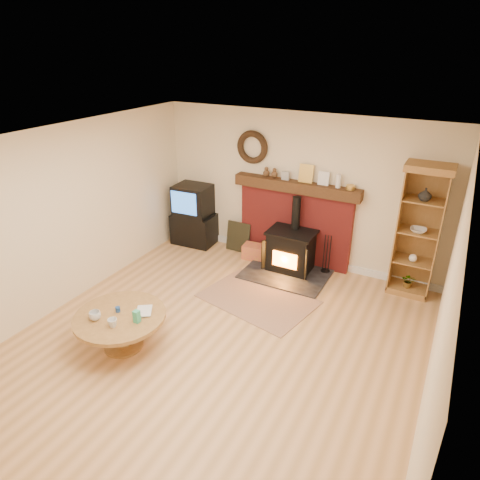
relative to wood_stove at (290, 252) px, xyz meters
The scene contains 11 objects.
ground 2.30m from the wood_stove, 92.48° to the right, with size 5.50×5.50×0.00m, color #B6834C.
room_shell 2.57m from the wood_stove, 93.05° to the right, with size 5.02×5.52×2.61m.
chimney_breast 0.60m from the wood_stove, 103.83° to the left, with size 2.20×0.22×1.78m.
wood_stove is the anchor object (origin of this frame).
area_rug 1.12m from the wood_stove, 94.30° to the right, with size 1.64×1.13×0.01m, color brown.
tv_unit 2.09m from the wood_stove, behind, with size 0.83×0.61×1.16m.
curio_cabinet 2.04m from the wood_stove, ahead, with size 0.66×0.48×2.06m.
firelog_box 0.77m from the wood_stove, behind, with size 0.42×0.27×0.27m, color gold.
leaning_painting 1.18m from the wood_stove, 166.43° to the left, with size 0.47×0.03×0.56m, color black.
fire_tools 0.65m from the wood_stove, 21.73° to the left, with size 0.16×0.16×0.70m.
coffee_table 3.11m from the wood_stove, 111.36° to the right, with size 1.15×1.15×0.64m.
Camera 1 is at (2.39, -3.83, 3.60)m, focal length 32.00 mm.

